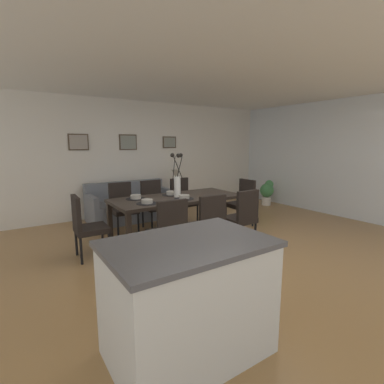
% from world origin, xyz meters
% --- Properties ---
extents(ground_plane, '(9.00, 9.00, 0.00)m').
position_xyz_m(ground_plane, '(0.00, 0.00, 0.00)').
color(ground_plane, olive).
extents(back_wall_panel, '(9.00, 0.10, 2.60)m').
position_xyz_m(back_wall_panel, '(0.00, 3.25, 1.30)').
color(back_wall_panel, silver).
rests_on(back_wall_panel, ground).
extents(side_window_wall, '(0.10, 6.30, 2.60)m').
position_xyz_m(side_window_wall, '(3.65, 0.40, 1.30)').
color(side_window_wall, white).
rests_on(side_window_wall, ground).
extents(ceiling_panel, '(9.00, 7.20, 0.08)m').
position_xyz_m(ceiling_panel, '(0.00, 0.40, 2.64)').
color(ceiling_panel, white).
extents(dining_table, '(2.20, 0.96, 0.74)m').
position_xyz_m(dining_table, '(-0.23, 0.99, 0.67)').
color(dining_table, black).
rests_on(dining_table, ground).
extents(dining_chair_near_left, '(0.46, 0.46, 0.92)m').
position_xyz_m(dining_chair_near_left, '(-0.88, 0.12, 0.51)').
color(dining_chair_near_left, black).
rests_on(dining_chair_near_left, ground).
extents(dining_chair_near_right, '(0.44, 0.44, 0.92)m').
position_xyz_m(dining_chair_near_right, '(-0.88, 1.90, 0.51)').
color(dining_chair_near_right, black).
rests_on(dining_chair_near_right, ground).
extents(dining_chair_far_left, '(0.47, 0.47, 0.92)m').
position_xyz_m(dining_chair_far_left, '(-0.25, 0.10, 0.51)').
color(dining_chair_far_left, black).
rests_on(dining_chair_far_left, ground).
extents(dining_chair_far_right, '(0.46, 0.46, 0.92)m').
position_xyz_m(dining_chair_far_right, '(-0.26, 1.86, 0.51)').
color(dining_chair_far_right, black).
rests_on(dining_chair_far_right, ground).
extents(dining_chair_mid_left, '(0.44, 0.44, 0.92)m').
position_xyz_m(dining_chair_mid_left, '(0.45, 0.13, 0.51)').
color(dining_chair_mid_left, black).
rests_on(dining_chair_mid_left, ground).
extents(dining_chair_mid_right, '(0.47, 0.47, 0.92)m').
position_xyz_m(dining_chair_mid_right, '(0.39, 1.85, 0.51)').
color(dining_chair_mid_right, black).
rests_on(dining_chair_mid_right, ground).
extents(dining_chair_head_west, '(0.46, 0.46, 0.92)m').
position_xyz_m(dining_chair_head_west, '(-1.75, 0.98, 0.51)').
color(dining_chair_head_west, black).
rests_on(dining_chair_head_west, ground).
extents(dining_chair_head_east, '(0.45, 0.45, 0.92)m').
position_xyz_m(dining_chair_head_east, '(1.30, 1.01, 0.51)').
color(dining_chair_head_east, black).
rests_on(dining_chair_head_east, ground).
extents(centerpiece_vase, '(0.21, 0.23, 0.73)m').
position_xyz_m(centerpiece_vase, '(-0.23, 0.99, 1.02)').
color(centerpiece_vase, white).
rests_on(centerpiece_vase, dining_table).
extents(placemat_near_left, '(0.32, 0.32, 0.01)m').
position_xyz_m(placemat_near_left, '(-0.89, 0.78, 0.74)').
color(placemat_near_left, black).
rests_on(placemat_near_left, dining_table).
extents(bowl_near_left, '(0.17, 0.17, 0.07)m').
position_xyz_m(bowl_near_left, '(-0.89, 0.78, 0.78)').
color(bowl_near_left, '#B2ADA3').
rests_on(bowl_near_left, dining_table).
extents(placemat_near_right, '(0.32, 0.32, 0.01)m').
position_xyz_m(placemat_near_right, '(-0.89, 1.21, 0.74)').
color(placemat_near_right, black).
rests_on(placemat_near_right, dining_table).
extents(bowl_near_right, '(0.17, 0.17, 0.07)m').
position_xyz_m(bowl_near_right, '(-0.89, 1.21, 0.78)').
color(bowl_near_right, '#B2ADA3').
rests_on(bowl_near_right, dining_table).
extents(placemat_far_left, '(0.32, 0.32, 0.01)m').
position_xyz_m(placemat_far_left, '(-0.23, 0.78, 0.74)').
color(placemat_far_left, black).
rests_on(placemat_far_left, dining_table).
extents(bowl_far_left, '(0.17, 0.17, 0.07)m').
position_xyz_m(bowl_far_left, '(-0.23, 0.78, 0.78)').
color(bowl_far_left, '#B2ADA3').
rests_on(bowl_far_left, dining_table).
extents(placemat_far_right, '(0.32, 0.32, 0.01)m').
position_xyz_m(placemat_far_right, '(-0.23, 1.21, 0.74)').
color(placemat_far_right, black).
rests_on(placemat_far_right, dining_table).
extents(bowl_far_right, '(0.17, 0.17, 0.07)m').
position_xyz_m(bowl_far_right, '(-0.23, 1.21, 0.78)').
color(bowl_far_right, '#B2ADA3').
rests_on(bowl_far_right, dining_table).
extents(sofa, '(1.78, 0.84, 0.80)m').
position_xyz_m(sofa, '(-0.42, 2.70, 0.28)').
color(sofa, slate).
rests_on(sofa, ground).
extents(side_table, '(0.36, 0.36, 0.52)m').
position_xyz_m(side_table, '(0.73, 2.71, 0.26)').
color(side_table, '#3D2D23').
rests_on(side_table, ground).
extents(table_lamp, '(0.22, 0.22, 0.51)m').
position_xyz_m(table_lamp, '(0.73, 2.71, 0.89)').
color(table_lamp, '#4C4C51').
rests_on(table_lamp, side_table).
extents(kitchen_island, '(1.23, 0.83, 0.92)m').
position_xyz_m(kitchen_island, '(-1.55, -1.40, 0.46)').
color(kitchen_island, silver).
rests_on(kitchen_island, ground).
extents(framed_picture_left, '(0.40, 0.03, 0.34)m').
position_xyz_m(framed_picture_left, '(-1.31, 3.18, 1.66)').
color(framed_picture_left, '#473828').
extents(framed_picture_center, '(0.41, 0.03, 0.35)m').
position_xyz_m(framed_picture_center, '(-0.23, 3.18, 1.66)').
color(framed_picture_center, '#473828').
extents(framed_picture_right, '(0.36, 0.03, 0.28)m').
position_xyz_m(framed_picture_right, '(0.84, 3.18, 1.66)').
color(framed_picture_right, '#473828').
extents(potted_plant, '(0.36, 0.36, 0.67)m').
position_xyz_m(potted_plant, '(3.16, 2.04, 0.37)').
color(potted_plant, silver).
rests_on(potted_plant, ground).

